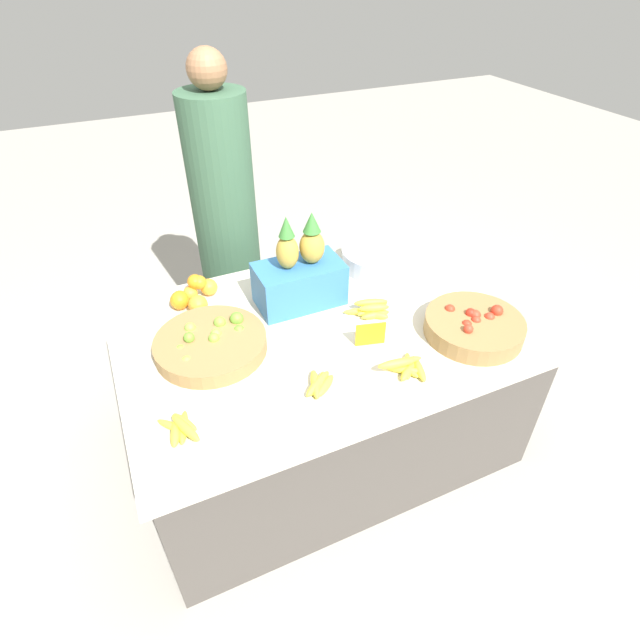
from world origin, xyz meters
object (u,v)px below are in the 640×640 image
at_px(tomato_basket, 473,326).
at_px(metal_bowl, 377,257).
at_px(lime_bowl, 211,344).
at_px(price_sign, 370,334).
at_px(vendor_person, 226,224).
at_px(produce_crate, 300,276).

distance_m(tomato_basket, metal_bowl, 0.64).
distance_m(lime_bowl, price_sign, 0.63).
xyz_separation_m(metal_bowl, vendor_person, (-0.59, 0.59, 0.04)).
distance_m(price_sign, vendor_person, 1.14).
bearing_deg(vendor_person, metal_bowl, -44.84).
distance_m(tomato_basket, price_sign, 0.43).
bearing_deg(price_sign, lime_bowl, 173.29).
relative_size(produce_crate, vendor_person, 0.27).
distance_m(tomato_basket, produce_crate, 0.75).
xyz_separation_m(lime_bowl, tomato_basket, (1.00, -0.34, 0.01)).
relative_size(lime_bowl, tomato_basket, 1.10).
bearing_deg(lime_bowl, produce_crate, 19.54).
distance_m(lime_bowl, metal_bowl, 0.96).
bearing_deg(metal_bowl, vendor_person, 135.16).
height_order(produce_crate, vendor_person, vendor_person).
xyz_separation_m(tomato_basket, produce_crate, (-0.55, 0.50, 0.09)).
bearing_deg(price_sign, produce_crate, 124.01).
xyz_separation_m(price_sign, produce_crate, (-0.14, 0.39, 0.08)).
bearing_deg(produce_crate, tomato_basket, -42.17).
height_order(lime_bowl, produce_crate, produce_crate).
relative_size(metal_bowl, price_sign, 2.95).
height_order(lime_bowl, tomato_basket, tomato_basket).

